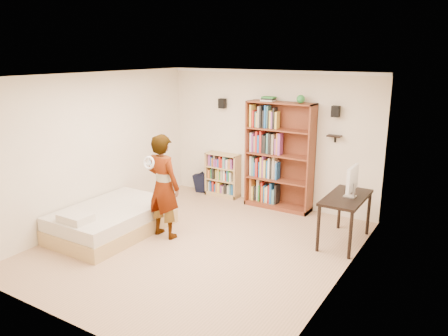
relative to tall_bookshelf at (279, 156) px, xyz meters
The scene contains 14 objects.
ground 2.56m from the tall_bookshelf, 97.91° to the right, with size 4.50×5.00×0.01m, color tan.
room_shell 2.43m from the tall_bookshelf, 97.91° to the right, with size 4.52×5.02×2.71m.
crown_molding 2.83m from the tall_bookshelf, 97.91° to the right, with size 4.50×5.00×0.06m.
speaker_left 1.67m from the tall_bookshelf, behind, with size 0.14×0.12×0.20m, color black.
speaker_right 1.40m from the tall_bookshelf, ahead, with size 0.14×0.12×0.20m, color black.
wall_shelf 1.15m from the tall_bookshelf, ahead, with size 0.25×0.16×0.03m, color black.
tall_bookshelf is the anchor object (origin of this frame).
low_bookshelf 1.46m from the tall_bookshelf, behind, with size 0.75×0.28×0.94m, color tan, non-canonical shape.
computer_desk 1.99m from the tall_bookshelf, 30.44° to the right, with size 0.59×1.17×0.80m, color black, non-canonical shape.
imac 1.92m from the tall_bookshelf, 29.60° to the right, with size 0.10×0.51×0.51m, color white, non-canonical shape.
daybed 3.36m from the tall_bookshelf, 125.51° to the right, with size 1.30×2.00×0.59m, color silver, non-canonical shape.
person 2.51m from the tall_bookshelf, 114.90° to the right, with size 0.64×0.42×1.76m, color black.
wii_wheel 2.82m from the tall_bookshelf, 112.07° to the right, with size 0.21×0.21×0.04m, color white.
navy_bag 2.07m from the tall_bookshelf, behind, with size 0.32×0.21×0.43m, color black, non-canonical shape.
Camera 1 is at (3.73, -5.33, 3.04)m, focal length 35.00 mm.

